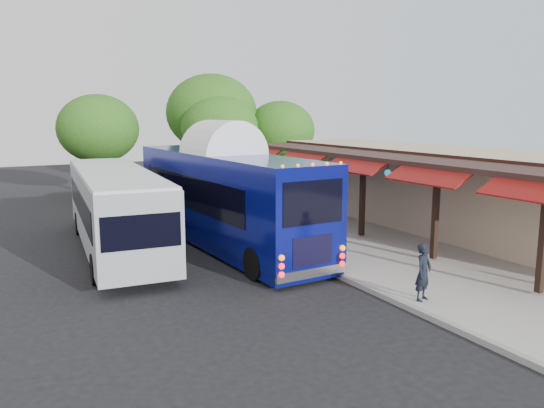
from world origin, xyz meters
TOP-DOWN VIEW (x-y plane):
  - ground at (0.00, 0.00)m, footprint 90.00×90.00m
  - sidewalk at (5.00, 4.00)m, footprint 10.00×40.00m
  - curb at (0.05, 4.00)m, footprint 0.20×40.00m
  - station_shelter at (8.38, 4.00)m, footprint 8.15×20.00m
  - coach_bus at (-1.45, 6.03)m, footprint 3.11×12.31m
  - city_bus at (-5.40, 7.23)m, footprint 3.43×11.59m
  - ped_a at (0.60, -2.77)m, footprint 0.66×0.54m
  - ped_b at (1.39, 8.32)m, footprint 0.93×0.84m
  - ped_c at (1.03, 9.21)m, footprint 1.10×0.75m
  - ped_d at (1.95, 4.79)m, footprint 1.21×0.91m
  - tree_left at (3.71, 18.65)m, footprint 4.93×4.93m
  - tree_mid at (4.04, 20.78)m, footprint 6.09×6.09m
  - tree_right at (8.35, 19.02)m, footprint 4.71×4.71m
  - tree_far at (-3.33, 21.25)m, footprint 4.96×4.96m

SIDE VIEW (x-z plane):
  - ground at x=0.00m, z-range 0.00..0.00m
  - sidewalk at x=5.00m, z-range 0.00..0.15m
  - curb at x=0.05m, z-range -0.01..0.15m
  - ped_b at x=1.39m, z-range 0.15..1.71m
  - ped_a at x=0.60m, z-range 0.15..1.72m
  - ped_d at x=1.95m, z-range 0.15..1.81m
  - ped_c at x=1.03m, z-range 0.15..1.88m
  - city_bus at x=-5.40m, z-range 0.16..3.23m
  - station_shelter at x=8.38m, z-range 0.05..3.65m
  - coach_bus at x=-1.45m, z-range 0.15..4.05m
  - tree_right at x=8.35m, z-range 1.00..7.03m
  - tree_left at x=3.71m, z-range 1.05..7.36m
  - tree_far at x=-3.33m, z-range 1.06..7.41m
  - tree_mid at x=4.04m, z-range 1.30..9.10m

